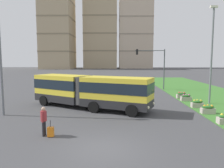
# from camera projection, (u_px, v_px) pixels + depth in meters

# --- Properties ---
(ground_plane) EXTENTS (260.00, 260.00, 0.00)m
(ground_plane) POSITION_uv_depth(u_px,v_px,m) (102.00, 149.00, 10.97)
(ground_plane) COLOR #424244
(articulated_bus) EXTENTS (11.62, 7.49, 3.00)m
(articulated_bus) POSITION_uv_depth(u_px,v_px,m) (89.00, 91.00, 20.07)
(articulated_bus) COLOR yellow
(articulated_bus) RESTS_ON ground
(car_maroon_sedan) EXTENTS (4.57, 2.39, 1.58)m
(car_maroon_sedan) POSITION_uv_depth(u_px,v_px,m) (74.00, 84.00, 34.61)
(car_maroon_sedan) COLOR maroon
(car_maroon_sedan) RESTS_ON ground
(pedestrian_crossing) EXTENTS (0.36, 0.58, 1.74)m
(pedestrian_crossing) POSITION_uv_depth(u_px,v_px,m) (44.00, 119.00, 12.74)
(pedestrian_crossing) COLOR black
(pedestrian_crossing) RESTS_ON ground
(rolling_suitcase) EXTENTS (0.37, 0.25, 0.97)m
(rolling_suitcase) POSITION_uv_depth(u_px,v_px,m) (51.00, 132.00, 12.61)
(rolling_suitcase) COLOR orange
(rolling_suitcase) RESTS_ON ground
(flower_planter_2) EXTENTS (1.10, 0.56, 0.74)m
(flower_planter_2) POSITION_uv_depth(u_px,v_px,m) (208.00, 109.00, 17.86)
(flower_planter_2) COLOR #B7AD9E
(flower_planter_2) RESTS_ON grass_median
(flower_planter_3) EXTENTS (1.10, 0.56, 0.74)m
(flower_planter_3) POSITION_uv_depth(u_px,v_px,m) (197.00, 104.00, 20.17)
(flower_planter_3) COLOR #B7AD9E
(flower_planter_3) RESTS_ON grass_median
(flower_planter_4) EXTENTS (1.10, 0.56, 0.74)m
(flower_planter_4) POSITION_uv_depth(u_px,v_px,m) (186.00, 98.00, 23.44)
(flower_planter_4) COLOR #B7AD9E
(flower_planter_4) RESTS_ON grass_median
(flower_planter_5) EXTENTS (1.10, 0.56, 0.74)m
(flower_planter_5) POSITION_uv_depth(u_px,v_px,m) (181.00, 95.00, 25.06)
(flower_planter_5) COLOR #B7AD9E
(flower_planter_5) RESTS_ON grass_median
(traffic_light_far_right) EXTENTS (4.46, 0.28, 6.10)m
(traffic_light_far_right) POSITION_uv_depth(u_px,v_px,m) (154.00, 62.00, 32.25)
(traffic_light_far_right) COLOR #474C51
(traffic_light_far_right) RESTS_ON ground
(streetlight_left) EXTENTS (0.70, 0.28, 9.94)m
(streetlight_left) POSITION_uv_depth(u_px,v_px,m) (0.00, 48.00, 17.06)
(streetlight_left) COLOR slate
(streetlight_left) RESTS_ON ground
(streetlight_median) EXTENTS (0.70, 0.28, 9.75)m
(streetlight_median) POSITION_uv_depth(u_px,v_px,m) (212.00, 52.00, 21.44)
(streetlight_median) COLOR slate
(streetlight_median) RESTS_ON ground
(apartment_tower_west) EXTENTS (15.80, 18.89, 51.03)m
(apartment_tower_west) POSITION_uv_depth(u_px,v_px,m) (57.00, 20.00, 112.94)
(apartment_tower_west) COLOR tan
(apartment_tower_west) RESTS_ON ground
(apartment_tower_westcentre) EXTENTS (18.19, 15.97, 36.81)m
(apartment_tower_westcentre) POSITION_uv_depth(u_px,v_px,m) (101.00, 35.00, 121.53)
(apartment_tower_westcentre) COLOR tan
(apartment_tower_westcentre) RESTS_ON ground
(apartment_tower_centre) EXTENTS (18.33, 14.37, 45.54)m
(apartment_tower_centre) POSITION_uv_depth(u_px,v_px,m) (135.00, 28.00, 121.53)
(apartment_tower_centre) COLOR #C6B299
(apartment_tower_centre) RESTS_ON ground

